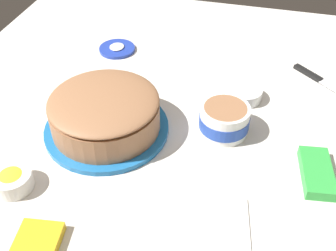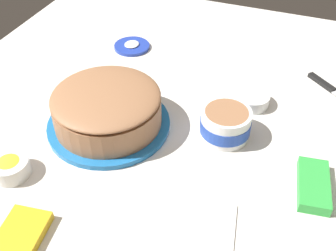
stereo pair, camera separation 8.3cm
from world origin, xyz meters
name	(u,v)px [view 1 (the left image)]	position (x,y,z in m)	size (l,w,h in m)	color
ground_plane	(201,139)	(0.00, 0.00, 0.00)	(1.54, 1.54, 0.00)	silver
frosted_cake	(105,114)	(0.03, -0.23, 0.05)	(0.31, 0.31, 0.11)	#1E6BB2
frosting_tub	(224,119)	(-0.04, 0.05, 0.04)	(0.12, 0.12, 0.07)	white
frosting_tub_lid	(117,49)	(-0.34, -0.34, 0.01)	(0.11, 0.11, 0.02)	#233DAD
spreading_knife	(321,81)	(-0.32, 0.29, 0.01)	(0.17, 0.19, 0.01)	silver
sprinkle_bowl_blue	(244,93)	(-0.19, 0.08, 0.02)	(0.09, 0.09, 0.03)	white
sprinkle_bowl_yellow	(12,180)	(0.25, -0.36, 0.02)	(0.09, 0.09, 0.04)	white
candy_box_upper	(317,173)	(0.06, 0.27, 0.01)	(0.14, 0.06, 0.03)	green
paper_napkin	(211,226)	(0.24, 0.07, 0.00)	(0.15, 0.15, 0.01)	white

